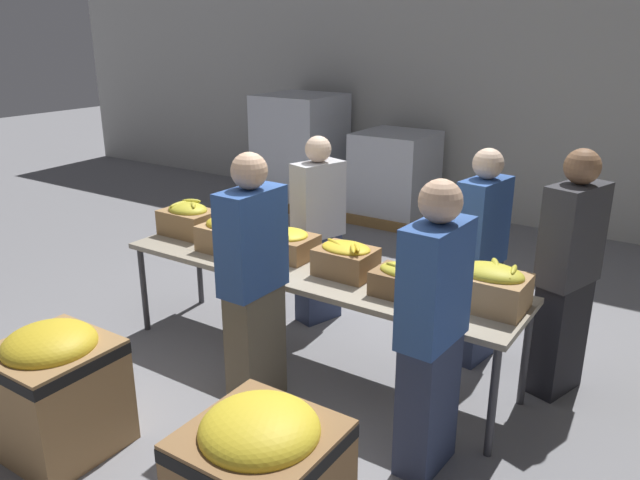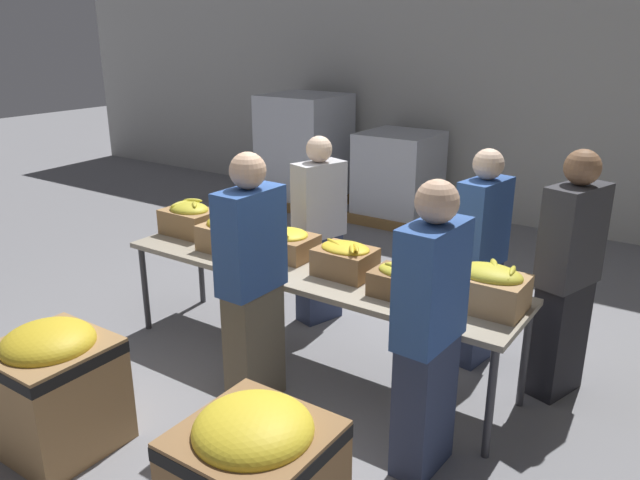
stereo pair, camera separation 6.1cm
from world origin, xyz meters
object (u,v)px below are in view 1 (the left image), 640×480
pallet_stack_0 (301,151)px  volunteer_4 (567,277)px  banana_box_4 (408,280)px  volunteer_3 (253,284)px  pallet_stack_1 (395,178)px  banana_box_2 (287,243)px  sorting_table (313,274)px  banana_box_5 (490,286)px  banana_box_3 (346,258)px  volunteer_1 (432,334)px  donation_bin_0 (56,386)px  banana_box_1 (227,233)px  volunteer_2 (318,232)px  volunteer_0 (480,259)px  banana_box_0 (188,219)px

pallet_stack_0 → volunteer_4: bearing=-35.0°
banana_box_4 → volunteer_3: 1.00m
pallet_stack_1 → banana_box_2: bearing=-75.6°
sorting_table → banana_box_5: bearing=2.4°
banana_box_3 → volunteer_1: volunteer_1 is taller
volunteer_3 → donation_bin_0: volunteer_3 is taller
banana_box_1 → banana_box_5: banana_box_5 is taller
donation_bin_0 → banana_box_2: bearing=77.2°
banana_box_2 → donation_bin_0: 1.87m
banana_box_5 → banana_box_2: bearing=178.9°
sorting_table → volunteer_2: bearing=121.0°
banana_box_1 → volunteer_0: 1.93m
volunteer_2 → donation_bin_0: size_ratio=1.99×
volunteer_0 → pallet_stack_1: (-2.20, 2.95, -0.24)m
banana_box_5 → pallet_stack_1: bearing=124.6°
banana_box_2 → banana_box_4: 1.10m
banana_box_2 → banana_box_5: banana_box_5 is taller
banana_box_5 → volunteer_2: size_ratio=0.28×
pallet_stack_1 → volunteer_1: bearing=-60.7°
banana_box_5 → volunteer_2: bearing=160.1°
banana_box_1 → volunteer_4: 2.50m
banana_box_5 → pallet_stack_0: size_ratio=0.29×
volunteer_1 → pallet_stack_1: size_ratio=1.48×
volunteer_4 → donation_bin_0: size_ratio=2.12×
banana_box_5 → volunteer_4: size_ratio=0.26×
pallet_stack_1 → banana_box_5: bearing=-55.4°
banana_box_0 → volunteer_0: size_ratio=0.27×
banana_box_1 → volunteer_0: (1.76, 0.80, -0.10)m
pallet_stack_0 → pallet_stack_1: size_ratio=1.34×
sorting_table → banana_box_5: size_ratio=6.82×
banana_box_5 → volunteer_3: (-1.33, -0.68, -0.07)m
banana_box_0 → banana_box_2: bearing=1.0°
volunteer_1 → volunteer_2: 2.05m
banana_box_0 → volunteer_1: (2.51, -0.68, -0.06)m
banana_box_1 → banana_box_4: (1.57, -0.02, -0.03)m
banana_box_5 → donation_bin_0: banana_box_5 is taller
sorting_table → volunteer_2: (-0.40, 0.66, 0.07)m
banana_box_0 → donation_bin_0: size_ratio=0.56×
banana_box_0 → volunteer_1: volunteer_1 is taller
volunteer_3 → pallet_stack_1: bearing=16.2°
banana_box_4 → pallet_stack_1: 4.29m
sorting_table → banana_box_4: banana_box_4 is taller
volunteer_3 → pallet_stack_0: 5.08m
volunteer_1 → volunteer_4: size_ratio=1.00×
volunteer_2 → banana_box_0: bearing=-39.7°
volunteer_1 → donation_bin_0: bearing=122.4°
volunteer_0 → volunteer_4: volunteer_4 is taller
banana_box_4 → volunteer_4: (0.82, 0.72, -0.03)m
volunteer_2 → pallet_stack_0: (-2.33, 3.03, -0.03)m
volunteer_0 → volunteer_3: size_ratio=0.95×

